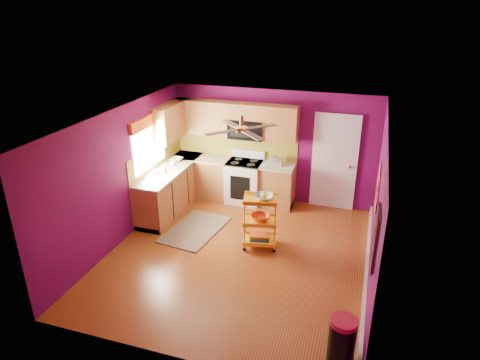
% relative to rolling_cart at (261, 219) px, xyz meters
% --- Properties ---
extents(ground, '(5.00, 5.00, 0.00)m').
position_rel_rolling_cart_xyz_m(ground, '(-0.30, -0.41, -0.56)').
color(ground, '#6A2F10').
rests_on(ground, ground).
extents(room_envelope, '(4.54, 5.04, 2.52)m').
position_rel_rolling_cart_xyz_m(room_envelope, '(-0.27, -0.41, 1.07)').
color(room_envelope, '#5F0A4C').
rests_on(room_envelope, ground).
extents(lower_cabinets, '(2.81, 2.31, 0.94)m').
position_rel_rolling_cart_xyz_m(lower_cabinets, '(-1.64, 1.41, -0.13)').
color(lower_cabinets, brown).
rests_on(lower_cabinets, ground).
extents(electric_range, '(0.76, 0.66, 1.13)m').
position_rel_rolling_cart_xyz_m(electric_range, '(-0.85, 1.77, -0.08)').
color(electric_range, white).
rests_on(electric_range, ground).
extents(upper_cabinetry, '(2.80, 2.30, 1.26)m').
position_rel_rolling_cart_xyz_m(upper_cabinetry, '(-1.54, 1.77, 1.24)').
color(upper_cabinetry, brown).
rests_on(upper_cabinetry, ground).
extents(left_window, '(0.08, 1.35, 1.08)m').
position_rel_rolling_cart_xyz_m(left_window, '(-2.52, 0.64, 1.18)').
color(left_window, white).
rests_on(left_window, ground).
extents(panel_door, '(0.95, 0.11, 2.15)m').
position_rel_rolling_cart_xyz_m(panel_door, '(1.05, 2.06, 0.46)').
color(panel_door, white).
rests_on(panel_door, ground).
extents(right_wall_art, '(0.04, 2.74, 1.04)m').
position_rel_rolling_cart_xyz_m(right_wall_art, '(1.93, -0.74, 0.88)').
color(right_wall_art, black).
rests_on(right_wall_art, ground).
extents(ceiling_fan, '(1.01, 1.01, 0.26)m').
position_rel_rolling_cart_xyz_m(ceiling_fan, '(-0.30, -0.21, 1.73)').
color(ceiling_fan, '#BF8C3F').
rests_on(ceiling_fan, ground).
extents(shag_rug, '(1.07, 1.57, 0.02)m').
position_rel_rolling_cart_xyz_m(shag_rug, '(-1.39, 0.19, -0.55)').
color(shag_rug, black).
rests_on(shag_rug, ground).
extents(rolling_cart, '(0.68, 0.56, 1.09)m').
position_rel_rolling_cart_xyz_m(rolling_cart, '(0.00, 0.00, 0.00)').
color(rolling_cart, yellow).
rests_on(rolling_cart, ground).
extents(trash_can, '(0.41, 0.42, 0.66)m').
position_rel_rolling_cart_xyz_m(trash_can, '(1.68, -2.33, -0.23)').
color(trash_can, black).
rests_on(trash_can, ground).
extents(teal_kettle, '(0.18, 0.18, 0.21)m').
position_rel_rolling_cart_xyz_m(teal_kettle, '(-0.18, 1.84, 0.46)').
color(teal_kettle, '#128D80').
rests_on(teal_kettle, lower_cabinets).
extents(toaster, '(0.22, 0.15, 0.18)m').
position_rel_rolling_cart_xyz_m(toaster, '(-0.12, 1.80, 0.47)').
color(toaster, beige).
rests_on(toaster, lower_cabinets).
extents(soap_bottle_a, '(0.08, 0.08, 0.18)m').
position_rel_rolling_cart_xyz_m(soap_bottle_a, '(-2.26, 0.69, 0.47)').
color(soap_bottle_a, '#EA3F72').
rests_on(soap_bottle_a, lower_cabinets).
extents(soap_bottle_b, '(0.12, 0.12, 0.15)m').
position_rel_rolling_cart_xyz_m(soap_bottle_b, '(-2.25, 1.09, 0.45)').
color(soap_bottle_b, white).
rests_on(soap_bottle_b, lower_cabinets).
extents(counter_dish, '(0.26, 0.26, 0.06)m').
position_rel_rolling_cart_xyz_m(counter_dish, '(-2.30, 1.38, 0.41)').
color(counter_dish, white).
rests_on(counter_dish, lower_cabinets).
extents(counter_cup, '(0.13, 0.13, 0.10)m').
position_rel_rolling_cart_xyz_m(counter_cup, '(-2.37, 0.54, 0.43)').
color(counter_cup, white).
rests_on(counter_cup, lower_cabinets).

